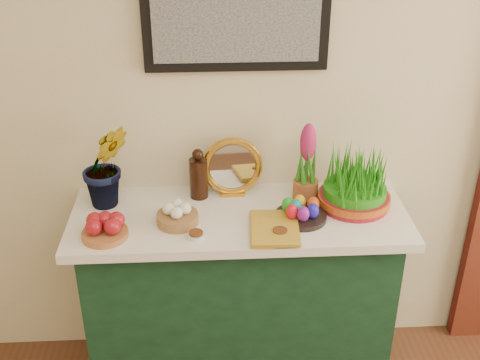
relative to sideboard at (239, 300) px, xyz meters
name	(u,v)px	position (x,y,z in m)	size (l,w,h in m)	color
sideboard	(239,300)	(0.00, 0.00, 0.00)	(1.30, 0.45, 0.85)	#163D24
tablecloth	(239,216)	(0.00, 0.00, 0.45)	(1.40, 0.55, 0.04)	white
hyacinth_green	(105,153)	(-0.55, 0.10, 0.71)	(0.24, 0.21, 0.48)	#2C7719
apple_bowl	(104,229)	(-0.53, -0.15, 0.50)	(0.21, 0.21, 0.09)	#A25C32
garlic_basket	(177,215)	(-0.25, -0.07, 0.50)	(0.18, 0.18, 0.09)	#9B6D3E
vinegar_cruet	(199,176)	(-0.17, 0.14, 0.57)	(0.08, 0.08, 0.23)	black
mirror	(232,167)	(-0.02, 0.17, 0.59)	(0.26, 0.08, 0.26)	gold
book	(250,228)	(0.03, -0.15, 0.48)	(0.17, 0.25, 0.03)	#B88D24
spice_dish_left	(196,235)	(-0.18, -0.18, 0.48)	(0.07, 0.07, 0.03)	silver
spice_dish_right	(280,233)	(0.15, -0.19, 0.48)	(0.07, 0.07, 0.03)	silver
egg_plate	(301,212)	(0.25, -0.07, 0.50)	(0.22, 0.22, 0.09)	black
hyacinth_pink	(307,166)	(0.29, 0.10, 0.62)	(0.11, 0.11, 0.35)	#9B532C
wheatgrass_sabzeh	(355,183)	(0.49, 0.03, 0.57)	(0.30, 0.30, 0.25)	maroon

